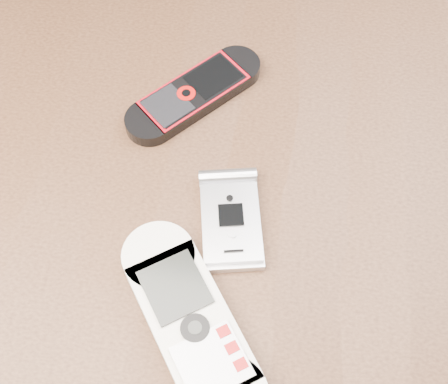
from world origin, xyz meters
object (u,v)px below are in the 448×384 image
Objects in this scene: motorola_razr at (231,221)px; nokia_white at (192,324)px; table at (219,248)px; nokia_black_red at (194,94)px.

nokia_white is at bearing -112.47° from motorola_razr.
nokia_white reaches higher than table.
table is 7.97× the size of nokia_black_red.
nokia_white is 1.21× the size of nokia_black_red.
motorola_razr is at bearing -25.25° from nokia_black_red.
table is 0.17m from nokia_white.
motorola_razr is (0.01, -0.03, 0.11)m from table.
motorola_razr is (0.05, -0.13, -0.00)m from nokia_black_red.
nokia_black_red is 1.55× the size of motorola_razr.
nokia_white is 1.88× the size of motorola_razr.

